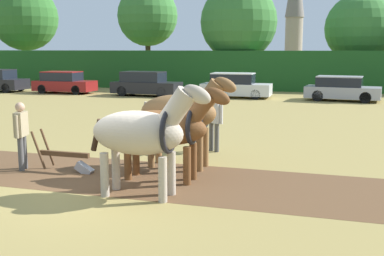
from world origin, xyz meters
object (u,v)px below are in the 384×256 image
at_px(plow, 69,159).
at_px(farmer_beside_team, 214,117).
at_px(tree_far_left, 25,18).
at_px(draft_horse_trail_left, 182,113).
at_px(tree_left, 147,16).
at_px(parked_car_center_left, 64,83).
at_px(tree_center, 360,28).
at_px(parked_car_right, 342,89).
at_px(parked_car_center_right, 235,86).
at_px(parked_car_center, 145,84).
at_px(church_spire, 295,8).
at_px(draft_horse_lead_right, 165,128).
at_px(draft_horse_lead_left, 143,132).
at_px(tree_center_left, 239,22).
at_px(farmer_at_plow, 21,131).

relative_size(plow, farmer_beside_team, 0.91).
xyz_separation_m(tree_far_left, draft_horse_trail_left, (22.67, -27.07, -4.36)).
bearing_deg(tree_left, parked_car_center_left, -107.59).
relative_size(tree_center, parked_car_right, 1.62).
bearing_deg(parked_car_center_right, parked_car_right, -1.25).
bearing_deg(parked_car_center, plow, -70.68).
relative_size(church_spire, parked_car_right, 3.39).
height_order(tree_left, draft_horse_lead_right, tree_left).
height_order(draft_horse_lead_left, plow, draft_horse_lead_left).
xyz_separation_m(tree_far_left, parked_car_center_right, (20.82, -8.82, -5.05)).
height_order(tree_center, parked_car_center_left, tree_center).
distance_m(tree_center_left, draft_horse_lead_left, 29.07).
relative_size(draft_horse_trail_left, plow, 1.67).
relative_size(tree_far_left, church_spire, 0.58).
bearing_deg(farmer_at_plow, draft_horse_lead_left, -32.65).
bearing_deg(draft_horse_lead_right, plow, -180.00).
relative_size(tree_center, farmer_at_plow, 4.17).
distance_m(draft_horse_lead_left, farmer_beside_team, 4.78).
relative_size(tree_far_left, tree_center, 1.21).
xyz_separation_m(tree_center, parked_car_right, (-1.46, -9.75, -3.89)).
height_order(tree_center, draft_horse_trail_left, tree_center).
bearing_deg(tree_center_left, parked_car_center, -119.84).
bearing_deg(draft_horse_lead_right, tree_center, 80.13).
bearing_deg(farmer_beside_team, parked_car_center, 60.34).
bearing_deg(farmer_at_plow, plow, -9.15).
relative_size(farmer_beside_team, parked_car_center_left, 0.42).
relative_size(draft_horse_trail_left, farmer_beside_team, 1.51).
relative_size(tree_center_left, draft_horse_lead_left, 2.97).
height_order(tree_center_left, parked_car_center_right, tree_center_left).
bearing_deg(farmer_beside_team, tree_left, 57.42).
xyz_separation_m(draft_horse_lead_left, plow, (-2.52, 1.40, -1.04)).
relative_size(draft_horse_trail_left, parked_car_center_right, 0.62).
bearing_deg(tree_far_left, draft_horse_lead_right, -51.42).
bearing_deg(parked_car_center_left, tree_left, 73.22).
bearing_deg(draft_horse_lead_right, parked_car_center_left, 127.33).
xyz_separation_m(tree_far_left, plow, (20.07, -28.29, -5.47)).
height_order(draft_horse_lead_right, farmer_at_plow, draft_horse_lead_right).
bearing_deg(tree_center_left, plow, -89.14).
relative_size(tree_center_left, draft_horse_trail_left, 3.01).
height_order(farmer_beside_team, parked_car_center_right, farmer_beside_team).
bearing_deg(tree_center_left, draft_horse_lead_right, -83.78).
height_order(tree_center, parked_car_center, tree_center).
bearing_deg(plow, parked_car_center, 106.96).
height_order(draft_horse_lead_right, farmer_beside_team, draft_horse_lead_right).
relative_size(tree_center, parked_car_center, 1.57).
height_order(farmer_beside_team, parked_car_right, farmer_beside_team).
bearing_deg(tree_left, tree_center_left, -8.79).
relative_size(draft_horse_lead_left, parked_car_center_right, 0.62).
bearing_deg(tree_center_left, parked_car_center_left, -144.15).
distance_m(tree_left, plow, 30.22).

